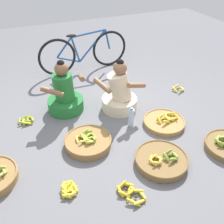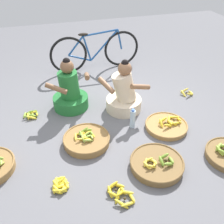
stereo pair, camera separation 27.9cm
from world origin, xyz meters
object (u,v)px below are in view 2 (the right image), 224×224
at_px(loose_bananas_mid_left, 187,93).
at_px(water_bottle, 133,119).
at_px(bicycle_leaning, 96,51).
at_px(banana_basket_front_left, 86,140).
at_px(vendor_woman_behind, 70,92).
at_px(loose_bananas_near_bicycle, 120,194).
at_px(banana_basket_back_center, 157,163).
at_px(banana_basket_back_left, 166,125).
at_px(loose_bananas_front_center, 31,115).
at_px(loose_bananas_near_vendor, 60,185).
at_px(vendor_woman_front, 124,95).

xyz_separation_m(loose_bananas_mid_left, water_bottle, (-1.15, -0.54, 0.11)).
height_order(bicycle_leaning, banana_basket_front_left, bicycle_leaning).
bearing_deg(vendor_woman_behind, loose_bananas_near_bicycle, -82.75).
relative_size(banana_basket_back_center, banana_basket_back_left, 1.07).
xyz_separation_m(bicycle_leaning, banana_basket_back_center, (0.07, -2.64, -0.31)).
xyz_separation_m(banana_basket_back_left, loose_bananas_front_center, (-1.75, 0.79, -0.01)).
xyz_separation_m(loose_bananas_near_vendor, loose_bananas_mid_left, (2.22, 1.28, 0.00)).
bearing_deg(banana_basket_back_center, loose_bananas_mid_left, 48.81).
xyz_separation_m(banana_basket_back_center, loose_bananas_near_bicycle, (-0.51, -0.25, -0.02)).
relative_size(bicycle_leaning, loose_bananas_near_bicycle, 4.91).
bearing_deg(bicycle_leaning, banana_basket_back_center, -88.55).
height_order(loose_bananas_near_vendor, loose_bananas_front_center, loose_bananas_near_vendor).
xyz_separation_m(vendor_woman_front, banana_basket_back_left, (0.42, -0.59, -0.21)).
xyz_separation_m(banana_basket_back_left, loose_bananas_near_bicycle, (-0.94, -0.86, -0.01)).
xyz_separation_m(bicycle_leaning, water_bottle, (0.05, -1.89, -0.22)).
bearing_deg(water_bottle, vendor_woman_front, 87.40).
relative_size(banana_basket_front_left, banana_basket_back_left, 1.02).
distance_m(loose_bananas_near_vendor, water_bottle, 1.30).
bearing_deg(water_bottle, loose_bananas_near_bicycle, -116.38).
bearing_deg(loose_bananas_front_center, loose_bananas_near_bicycle, -63.83).
bearing_deg(loose_bananas_front_center, loose_bananas_near_vendor, -79.88).
xyz_separation_m(vendor_woman_front, loose_bananas_near_vendor, (-1.08, -1.17, -0.22)).
bearing_deg(banana_basket_front_left, bicycle_leaning, 73.25).
bearing_deg(bicycle_leaning, vendor_woman_front, -87.14).
relative_size(bicycle_leaning, banana_basket_front_left, 2.91).
xyz_separation_m(loose_bananas_near_bicycle, water_bottle, (0.50, 1.01, 0.11)).
bearing_deg(vendor_woman_front, banana_basket_back_left, -54.64).
relative_size(loose_bananas_mid_left, water_bottle, 0.66).
distance_m(banana_basket_back_center, banana_basket_back_left, 0.74).
height_order(loose_bananas_near_vendor, loose_bananas_mid_left, loose_bananas_mid_left).
height_order(banana_basket_front_left, water_bottle, water_bottle).
distance_m(loose_bananas_near_vendor, loose_bananas_front_center, 1.39).
distance_m(vendor_woman_front, banana_basket_back_center, 1.21).
height_order(banana_basket_back_left, loose_bananas_front_center, banana_basket_back_left).
height_order(vendor_woman_behind, water_bottle, vendor_woman_behind).
distance_m(vendor_woman_behind, banana_basket_back_center, 1.66).
bearing_deg(vendor_woman_behind, water_bottle, -44.87).
relative_size(vendor_woman_behind, banana_basket_front_left, 1.35).
distance_m(vendor_woman_front, vendor_woman_behind, 0.79).
distance_m(vendor_woman_behind, loose_bananas_front_center, 0.64).
bearing_deg(banana_basket_back_center, loose_bananas_near_bicycle, -153.93).
relative_size(vendor_woman_behind, loose_bananas_near_bicycle, 2.29).
xyz_separation_m(banana_basket_back_center, loose_bananas_near_vendor, (-1.08, 0.02, -0.02)).
bearing_deg(loose_bananas_near_bicycle, banana_basket_front_left, 100.73).
distance_m(banana_basket_back_left, loose_bananas_front_center, 1.92).
bearing_deg(bicycle_leaning, loose_bananas_near_bicycle, -98.80).
xyz_separation_m(banana_basket_back_center, water_bottle, (-0.01, 0.76, 0.09)).
xyz_separation_m(vendor_woman_behind, water_bottle, (0.72, -0.72, -0.12)).
relative_size(banana_basket_back_left, loose_bananas_near_vendor, 2.41).
distance_m(banana_basket_front_left, loose_bananas_near_bicycle, 0.88).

